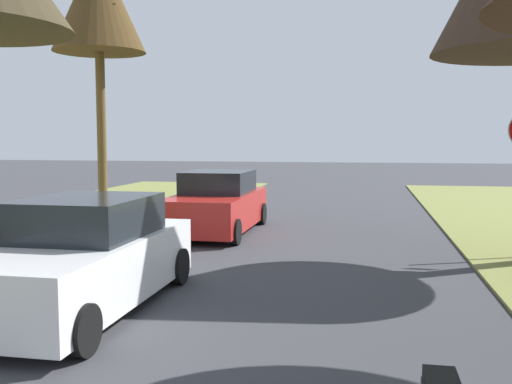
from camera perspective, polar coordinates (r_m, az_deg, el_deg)
name	(u,v)px	position (r m, az deg, el deg)	size (l,w,h in m)	color
street_tree_left_mid_b	(98,2)	(19.15, -15.15, 17.51)	(2.81, 2.81, 8.13)	brown
parked_sedan_white	(83,258)	(8.63, -16.58, -6.25)	(1.96, 4.41, 1.57)	white
parked_sedan_red	(217,204)	(15.05, -3.84, -1.22)	(1.96, 4.41, 1.57)	red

